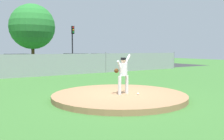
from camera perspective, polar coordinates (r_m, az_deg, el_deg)
name	(u,v)px	position (r m, az deg, el deg)	size (l,w,h in m)	color
ground_plane	(62,82)	(15.24, -11.55, -2.81)	(80.00, 80.00, 0.00)	#386B2D
asphalt_strip	(25,72)	(23.29, -19.54, -0.41)	(44.00, 7.00, 0.01)	#2B2B2D
pitchers_mound	(119,96)	(10.01, 1.70, -6.05)	(5.38, 5.38, 0.20)	#99704C
pitcher_youth	(123,72)	(9.80, 2.57, -0.38)	(0.78, 0.32, 1.58)	silver
baseball	(138,94)	(9.82, 6.03, -5.47)	(0.07, 0.07, 0.07)	white
chainlink_fence	(40,65)	(18.91, -16.21, 1.06)	(28.59, 0.07, 1.75)	gray
parked_car_burgundy	(46,63)	(24.12, -15.05, 1.63)	(1.99, 4.18, 1.55)	maroon
parked_car_teal	(76,62)	(25.23, -8.43, 1.94)	(2.10, 4.76, 1.61)	#146066
parked_car_red	(17,63)	(23.01, -21.11, 1.43)	(1.92, 4.49, 1.62)	#A81919
parked_car_charcoal	(103,61)	(26.74, -2.08, 2.09)	(2.19, 4.36, 1.58)	#232328
traffic_light_far	(73,39)	(28.95, -9.08, 7.09)	(0.28, 0.46, 4.68)	black
tree_tall_centre	(32,27)	(32.85, -17.93, 9.50)	(5.62, 5.62, 7.67)	#4C331E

